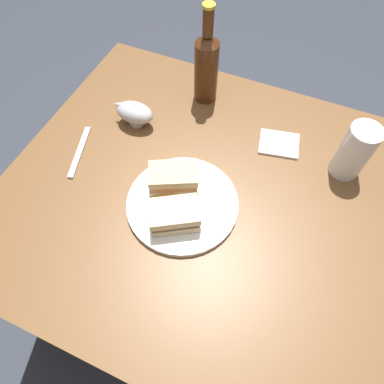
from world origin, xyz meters
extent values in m
plane|color=#333842|center=(0.00, 0.00, 0.00)|extent=(6.00, 6.00, 0.00)
cube|color=brown|center=(0.00, 0.00, 0.37)|extent=(1.03, 0.92, 0.74)
cylinder|color=white|center=(0.03, 0.06, 0.75)|extent=(0.28, 0.28, 0.01)
cube|color=#CCB284|center=(0.07, 0.02, 0.77)|extent=(0.14, 0.12, 0.02)
cube|color=#B27A4C|center=(0.07, 0.02, 0.79)|extent=(0.13, 0.11, 0.02)
cube|color=#CCB284|center=(0.07, 0.02, 0.81)|extent=(0.14, 0.12, 0.02)
cube|color=beige|center=(0.02, 0.11, 0.77)|extent=(0.14, 0.13, 0.02)
cube|color=brown|center=(0.02, 0.11, 0.78)|extent=(0.13, 0.12, 0.01)
cube|color=beige|center=(0.02, 0.11, 0.80)|extent=(0.14, 0.13, 0.02)
cube|color=gold|center=(0.06, 0.07, 0.76)|extent=(0.06, 0.04, 0.01)
cube|color=#AD702D|center=(0.07, 0.10, 0.76)|extent=(0.04, 0.03, 0.02)
cube|color=gold|center=(0.04, 0.11, 0.76)|extent=(0.03, 0.04, 0.02)
cube|color=#AD702D|center=(0.06, 0.08, 0.76)|extent=(0.05, 0.04, 0.02)
cube|color=#B77F33|center=(0.07, 0.06, 0.76)|extent=(0.04, 0.04, 0.02)
cylinder|color=white|center=(-0.33, -0.22, 0.82)|extent=(0.08, 0.08, 0.16)
cylinder|color=gold|center=(-0.33, -0.22, 0.79)|extent=(0.07, 0.07, 0.11)
cylinder|color=#B7B7BC|center=(0.27, -0.15, 0.75)|extent=(0.04, 0.04, 0.02)
ellipsoid|color=#B7B7BC|center=(0.27, -0.15, 0.78)|extent=(0.11, 0.07, 0.06)
ellipsoid|color=#381E0F|center=(0.27, -0.15, 0.79)|extent=(0.09, 0.06, 0.02)
cone|color=#B7B7BC|center=(0.32, -0.14, 0.80)|extent=(0.03, 0.02, 0.02)
cylinder|color=#47230F|center=(0.12, -0.33, 0.83)|extent=(0.07, 0.07, 0.19)
cone|color=#47230F|center=(0.12, -0.33, 0.94)|extent=(0.07, 0.07, 0.02)
cylinder|color=#47230F|center=(0.12, -0.33, 0.99)|extent=(0.03, 0.03, 0.07)
cylinder|color=gold|center=(0.12, -0.33, 1.03)|extent=(0.03, 0.03, 0.01)
cube|color=white|center=(-0.14, -0.23, 0.74)|extent=(0.13, 0.11, 0.01)
cube|color=silver|center=(0.36, 0.02, 0.74)|extent=(0.07, 0.18, 0.01)
camera|label=1|loc=(-0.16, 0.44, 1.49)|focal=31.77mm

